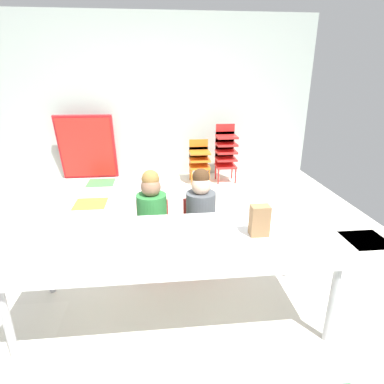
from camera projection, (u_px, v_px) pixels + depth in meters
ground_plane at (157, 252)px, 3.22m from camera, size 5.29×5.30×0.02m
back_wall at (153, 99)px, 5.24m from camera, size 5.29×0.10×2.57m
craft_table at (174, 245)px, 2.20m from camera, size 2.15×0.84×0.62m
seated_child_near_camera at (152, 211)px, 2.79m from camera, size 0.34×0.34×0.92m
seated_child_middle_seat at (201, 209)px, 2.84m from camera, size 0.32×0.32×0.92m
kid_chair_orange_stack at (199, 158)px, 5.16m from camera, size 0.32×0.30×0.68m
kid_chair_red_stack at (226, 150)px, 5.16m from camera, size 0.32×0.30×0.92m
folded_activity_table at (87, 148)px, 5.21m from camera, size 0.90×0.29×1.09m
paper_bag_brown at (260, 221)px, 2.22m from camera, size 0.13×0.09×0.22m
paper_plate_near_edge at (112, 234)px, 2.25m from camera, size 0.18×0.18×0.01m
paper_plate_center_table at (86, 254)px, 2.01m from camera, size 0.18×0.18×0.01m
donut_powdered_on_plate at (111, 232)px, 2.24m from camera, size 0.11×0.11×0.03m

